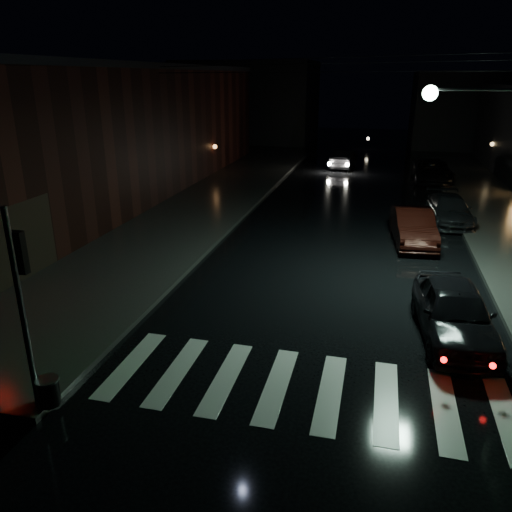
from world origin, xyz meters
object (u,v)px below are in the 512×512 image
Objects in this scene: parked_car_b at (413,226)px; oncoming_car at (344,159)px; parked_car_c at (449,210)px; parked_car_a at (454,312)px; parked_car_d at (432,171)px.

oncoming_car is at bearing 98.14° from parked_car_b.
parked_car_c is 1.04× the size of oncoming_car.
parked_car_c is (1.80, 3.55, -0.07)m from parked_car_b.
parked_car_b is (-0.67, 8.05, -0.04)m from parked_car_a.
parked_car_c is (1.13, 11.60, -0.11)m from parked_car_a.
parked_car_c is at bearing 57.79° from parked_car_b.
parked_car_c is 9.95m from parked_car_d.
parked_car_a is 1.02× the size of parked_car_b.
oncoming_car is at bearing 95.65° from parked_car_a.
oncoming_car is (-5.98, 3.96, -0.02)m from parked_car_d.
parked_car_d is 7.18m from oncoming_car.
parked_car_a is at bearing -90.59° from parked_car_b.
oncoming_car reaches higher than parked_car_c.
parked_car_b reaches higher than oncoming_car.
oncoming_car is at bearing 108.52° from parked_car_c.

